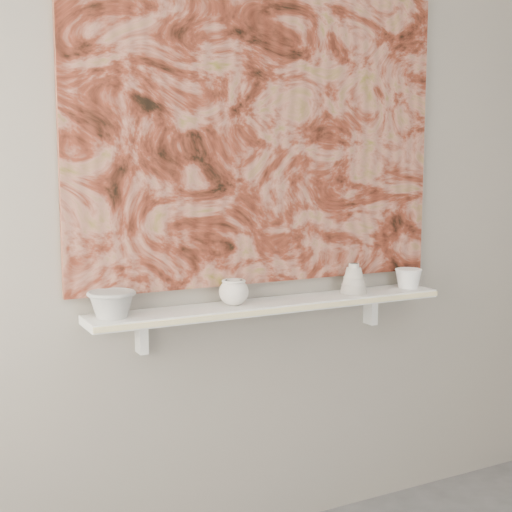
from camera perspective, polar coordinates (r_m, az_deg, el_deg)
wall_back at (r=2.67m, az=0.49°, el=5.60°), size 3.60×0.00×3.60m
shelf at (r=2.63m, az=1.46°, el=-3.96°), size 1.40×0.18×0.03m
shelf_stripe at (r=2.56m, az=2.47°, el=-4.32°), size 1.40×0.01×0.02m
bracket_left at (r=2.52m, az=-9.14°, el=-6.34°), size 0.03×0.06×0.12m
bracket_right at (r=2.97m, az=9.15°, el=-4.25°), size 0.03×0.06×0.12m
painting at (r=2.66m, az=0.64°, el=9.69°), size 1.50×0.02×1.10m
house_motif at (r=2.89m, az=8.62°, el=3.31°), size 0.09×0.00×0.08m
bowl_grey at (r=2.39m, az=-11.48°, el=-3.77°), size 0.21×0.21×0.09m
cup_cream at (r=2.55m, az=-1.79°, el=-2.89°), size 0.11×0.11×0.10m
bell_vessel at (r=2.81m, az=7.82°, el=-1.78°), size 0.13×0.13×0.12m
bowl_white at (r=2.98m, az=12.09°, el=-1.73°), size 0.12×0.12×0.08m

